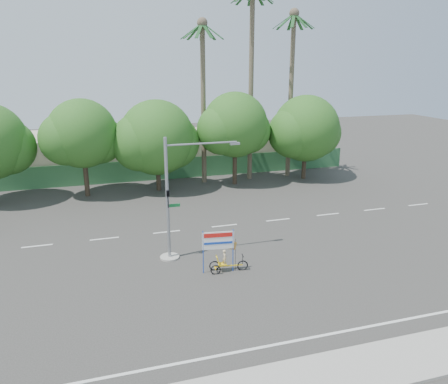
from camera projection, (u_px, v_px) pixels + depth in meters
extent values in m
plane|color=#33302D|center=(232.00, 284.00, 22.13)|extent=(120.00, 120.00, 0.00)
cube|color=gray|center=(298.00, 383.00, 15.23)|extent=(50.00, 2.40, 0.12)
cube|color=#336B3D|center=(164.00, 169.00, 41.57)|extent=(38.00, 0.08, 2.00)
cube|color=beige|center=(54.00, 156.00, 42.65)|extent=(12.00, 8.00, 4.00)
cube|color=beige|center=(229.00, 148.00, 47.67)|extent=(14.00, 8.00, 3.60)
sphere|color=#1D5B1A|center=(8.00, 147.00, 34.17)|extent=(4.32, 4.32, 4.32)
cylinder|color=#473828|center=(86.00, 174.00, 36.18)|extent=(0.40, 0.40, 3.74)
sphere|color=#1D5B1A|center=(82.00, 133.00, 35.20)|extent=(5.60, 5.60, 5.60)
sphere|color=#1D5B1A|center=(99.00, 139.00, 35.99)|extent=(4.03, 4.03, 4.03)
sphere|color=#1D5B1A|center=(66.00, 139.00, 34.72)|extent=(4.26, 4.26, 4.26)
cylinder|color=#473828|center=(158.00, 172.00, 37.89)|extent=(0.40, 0.40, 3.30)
sphere|color=#1D5B1A|center=(157.00, 138.00, 37.03)|extent=(6.40, 6.40, 6.40)
sphere|color=#1D5B1A|center=(173.00, 142.00, 37.86)|extent=(4.61, 4.61, 4.61)
sphere|color=#1D5B1A|center=(140.00, 142.00, 36.49)|extent=(4.86, 4.86, 4.86)
cylinder|color=#473828|center=(235.00, 163.00, 39.74)|extent=(0.40, 0.40, 3.87)
sphere|color=#1D5B1A|center=(235.00, 125.00, 38.73)|extent=(5.80, 5.80, 5.80)
sphere|color=#1D5B1A|center=(248.00, 131.00, 39.55)|extent=(4.18, 4.18, 4.18)
sphere|color=#1D5B1A|center=(222.00, 130.00, 38.25)|extent=(4.41, 4.41, 4.41)
cylinder|color=#473828|center=(304.00, 161.00, 41.74)|extent=(0.40, 0.40, 3.43)
sphere|color=#1D5B1A|center=(306.00, 128.00, 40.84)|extent=(6.20, 6.20, 6.20)
sphere|color=#1D5B1A|center=(317.00, 133.00, 41.66)|extent=(4.46, 4.46, 4.46)
sphere|color=#1D5B1A|center=(293.00, 133.00, 40.32)|extent=(4.71, 4.71, 4.71)
cylinder|color=#70604C|center=(251.00, 88.00, 39.79)|extent=(0.44, 0.44, 17.00)
cylinder|color=#70604C|center=(291.00, 98.00, 41.18)|extent=(0.44, 0.44, 15.00)
sphere|color=#70604C|center=(294.00, 13.00, 39.03)|extent=(0.90, 0.90, 0.90)
cube|color=#1C4C21|center=(303.00, 21.00, 39.48)|extent=(1.91, 0.28, 1.36)
cube|color=#1C4C21|center=(298.00, 22.00, 39.97)|extent=(1.65, 1.44, 1.36)
cube|color=#1C4C21|center=(291.00, 22.00, 40.11)|extent=(0.61, 1.93, 1.36)
cube|color=#1C4C21|center=(285.00, 22.00, 39.83)|extent=(1.20, 1.80, 1.36)
cube|color=#1C4C21|center=(283.00, 21.00, 39.27)|extent=(1.89, 0.92, 1.36)
cube|color=#1C4C21|center=(286.00, 20.00, 38.68)|extent=(1.89, 0.92, 1.36)
cube|color=#1C4C21|center=(293.00, 20.00, 38.34)|extent=(1.20, 1.80, 1.36)
cube|color=#1C4C21|center=(300.00, 20.00, 38.41)|extent=(0.61, 1.93, 1.36)
cube|color=#1C4C21|center=(304.00, 21.00, 38.86)|extent=(1.65, 1.44, 1.36)
cylinder|color=#70604C|center=(203.00, 106.00, 38.98)|extent=(0.44, 0.44, 14.00)
sphere|color=#70604C|center=(202.00, 23.00, 36.97)|extent=(0.90, 0.90, 0.90)
cube|color=#1C4C21|center=(213.00, 31.00, 37.42)|extent=(1.91, 0.28, 1.36)
cube|color=#1C4C21|center=(209.00, 32.00, 37.91)|extent=(1.65, 1.44, 1.36)
cube|color=#1C4C21|center=(202.00, 32.00, 38.05)|extent=(0.61, 1.93, 1.36)
cube|color=#1C4C21|center=(195.00, 31.00, 37.78)|extent=(1.20, 1.80, 1.36)
cube|color=#1C4C21|center=(191.00, 31.00, 37.21)|extent=(1.89, 0.92, 1.36)
cube|color=#1C4C21|center=(193.00, 31.00, 36.62)|extent=(1.89, 0.92, 1.36)
cube|color=#1C4C21|center=(199.00, 30.00, 36.28)|extent=(1.20, 1.80, 1.36)
cube|color=#1C4C21|center=(207.00, 30.00, 36.35)|extent=(0.61, 1.93, 1.36)
cube|color=#1C4C21|center=(212.00, 31.00, 36.80)|extent=(1.65, 1.44, 1.36)
cylinder|color=gray|center=(170.00, 257.00, 25.10)|extent=(1.10, 1.10, 0.10)
cylinder|color=gray|center=(167.00, 200.00, 24.11)|extent=(0.18, 0.18, 7.00)
cylinder|color=gray|center=(202.00, 144.00, 23.78)|extent=(4.00, 0.10, 0.10)
cube|color=gray|center=(235.00, 144.00, 24.34)|extent=(0.55, 0.20, 0.12)
imported|color=black|center=(168.00, 199.00, 23.88)|extent=(0.16, 0.20, 1.00)
cube|color=#14662D|center=(174.00, 205.00, 24.30)|extent=(0.70, 0.04, 0.18)
torus|color=black|center=(243.00, 266.00, 23.57)|extent=(0.61, 0.15, 0.60)
torus|color=black|center=(214.00, 266.00, 23.58)|extent=(0.57, 0.14, 0.56)
torus|color=black|center=(216.00, 270.00, 23.11)|extent=(0.57, 0.14, 0.56)
cube|color=yellow|center=(229.00, 266.00, 23.44)|extent=(1.50, 0.25, 0.05)
cube|color=yellow|center=(215.00, 268.00, 23.34)|extent=(0.12, 0.53, 0.04)
cube|color=yellow|center=(222.00, 264.00, 23.35)|extent=(0.49, 0.43, 0.05)
cube|color=yellow|center=(218.00, 260.00, 23.24)|extent=(0.25, 0.40, 0.48)
cylinder|color=black|center=(243.00, 260.00, 23.46)|extent=(0.03, 0.03, 0.49)
cube|color=black|center=(243.00, 255.00, 23.40)|extent=(0.09, 0.40, 0.04)
imported|color=#CCB284|center=(225.00, 258.00, 23.27)|extent=(0.27, 0.38, 0.96)
cylinder|color=blue|center=(203.00, 252.00, 22.98)|extent=(0.06, 0.06, 2.40)
cylinder|color=blue|center=(233.00, 250.00, 23.22)|extent=(0.06, 0.06, 2.40)
cube|color=white|center=(218.00, 240.00, 22.92)|extent=(1.68, 0.27, 0.98)
cube|color=red|center=(218.00, 235.00, 22.80)|extent=(1.50, 0.21, 0.23)
cube|color=blue|center=(218.00, 243.00, 22.93)|extent=(1.50, 0.21, 0.12)
cylinder|color=black|center=(235.00, 255.00, 23.32)|extent=(0.02, 0.02, 1.86)
cube|color=red|center=(230.00, 245.00, 23.10)|extent=(0.78, 0.12, 0.58)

